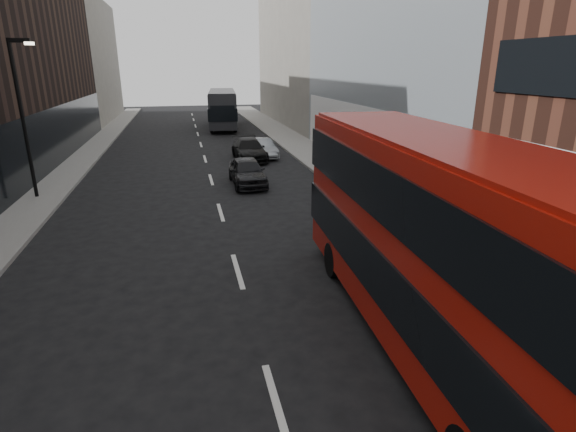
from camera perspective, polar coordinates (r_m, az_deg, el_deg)
sidewalk_right at (r=31.49m, az=3.46°, el=7.63°), size 3.00×80.00×0.15m
sidewalk_left at (r=30.94m, az=-25.40°, el=5.68°), size 2.00×80.00×0.15m
building_victorian at (r=50.39m, az=1.66°, el=22.69°), size 6.50×24.00×21.00m
building_left_mid at (r=36.10m, az=-31.06°, el=17.61°), size 5.00×24.00×14.00m
building_left_far at (r=57.53m, az=-24.49°, el=17.47°), size 5.00×20.00×13.00m
street_lamp at (r=23.72m, az=-30.62°, el=11.60°), size 1.06×0.22×7.00m
red_bus at (r=10.05m, az=18.34°, el=-2.44°), size 3.24×11.66×4.66m
grey_bus at (r=47.22m, az=-8.31°, el=13.43°), size 3.67×11.49×3.66m
car_a at (r=23.92m, az=-5.20°, el=5.66°), size 1.74×4.22×1.43m
car_b at (r=31.29m, az=-3.35°, el=8.62°), size 1.78×4.02×1.28m
car_c at (r=30.47m, az=-4.96°, el=8.42°), size 2.03×4.83×1.39m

